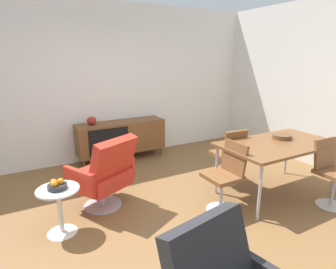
{
  "coord_description": "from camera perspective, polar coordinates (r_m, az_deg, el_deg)",
  "views": [
    {
      "loc": [
        -1.36,
        -2.45,
        1.84
      ],
      "look_at": [
        0.27,
        0.48,
        0.92
      ],
      "focal_mm": 29.89,
      "sensor_mm": 36.0,
      "label": 1
    }
  ],
  "objects": [
    {
      "name": "fruit_bowl",
      "position": [
        3.18,
        -21.69,
        -9.59
      ],
      "size": [
        0.2,
        0.2,
        0.11
      ],
      "color": "#262628",
      "rests_on": "side_table_round"
    },
    {
      "name": "dining_chair_back_left",
      "position": [
        4.25,
        12.36,
        -3.86
      ],
      "size": [
        0.43,
        0.45,
        0.86
      ],
      "color": "brown",
      "rests_on": "ground_plane"
    },
    {
      "name": "side_table_round",
      "position": [
        3.28,
        -21.23,
        -13.39
      ],
      "size": [
        0.44,
        0.44,
        0.52
      ],
      "color": "white",
      "rests_on": "ground_plane"
    },
    {
      "name": "dining_table",
      "position": [
        4.06,
        21.53,
        -2.11
      ],
      "size": [
        1.6,
        0.9,
        0.74
      ],
      "color": "brown",
      "rests_on": "ground_plane"
    },
    {
      "name": "ground_plane",
      "position": [
        3.35,
        -0.07,
        -17.93
      ],
      "size": [
        8.32,
        8.32,
        0.0
      ],
      "primitive_type": "plane",
      "color": "brown"
    },
    {
      "name": "vase_cobalt",
      "position": [
        5.0,
        -15.3,
        2.71
      ],
      "size": [
        0.16,
        0.16,
        0.15
      ],
      "color": "maroon",
      "rests_on": "sideboard"
    },
    {
      "name": "lounge_chair_red",
      "position": [
        3.57,
        -12.8,
        -7.66
      ],
      "size": [
        0.87,
        0.85,
        0.95
      ],
      "color": "red",
      "rests_on": "ground_plane"
    },
    {
      "name": "dining_chair_front_right",
      "position": [
        4.12,
        30.38,
        -6.32
      ],
      "size": [
        0.42,
        0.44,
        0.86
      ],
      "color": "brown",
      "rests_on": "ground_plane"
    },
    {
      "name": "wall_back",
      "position": [
        5.25,
        -14.24,
        10.08
      ],
      "size": [
        6.8,
        0.12,
        2.8
      ],
      "primitive_type": "cube",
      "color": "white",
      "rests_on": "ground_plane"
    },
    {
      "name": "sideboard",
      "position": [
        5.22,
        -9.53,
        -0.43
      ],
      "size": [
        1.6,
        0.45,
        0.72
      ],
      "color": "brown",
      "rests_on": "ground_plane"
    },
    {
      "name": "wooden_bowl_on_table",
      "position": [
        4.26,
        22.22,
        -0.38
      ],
      "size": [
        0.26,
        0.26,
        0.06
      ],
      "primitive_type": "cylinder",
      "color": "brown",
      "rests_on": "dining_table"
    },
    {
      "name": "dining_chair_near_window",
      "position": [
        3.52,
        11.78,
        -7.9
      ],
      "size": [
        0.43,
        0.4,
        0.86
      ],
      "color": "brown",
      "rests_on": "ground_plane"
    }
  ]
}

